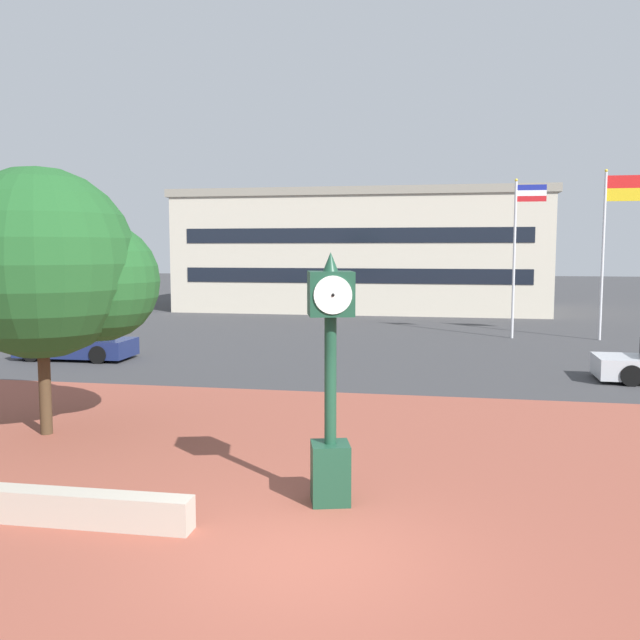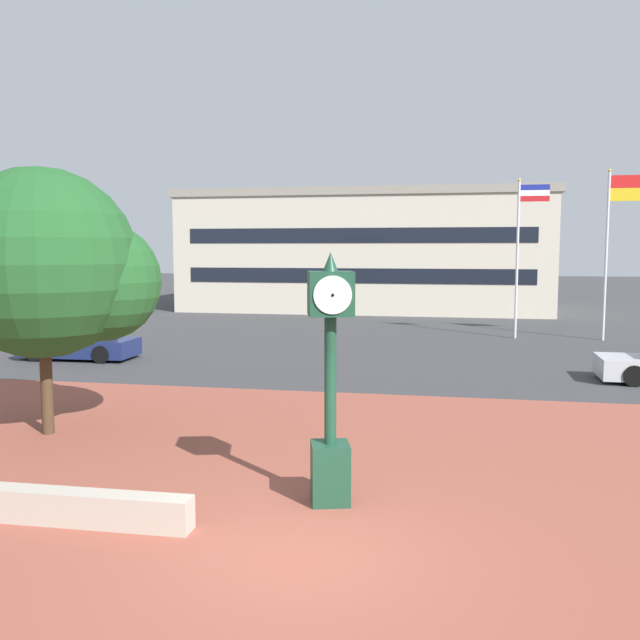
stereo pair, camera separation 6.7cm
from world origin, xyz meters
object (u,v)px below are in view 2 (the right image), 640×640
at_px(street_clock, 330,382).
at_px(flagpole_secondary, 613,236).
at_px(flagpole_primary, 520,247).
at_px(car_street_near, 80,344).
at_px(civic_building, 368,251).
at_px(plaza_tree, 55,267).

relative_size(street_clock, flagpole_secondary, 0.53).
bearing_deg(flagpole_primary, car_street_near, -150.61).
xyz_separation_m(flagpole_primary, civic_building, (-8.78, 14.89, -0.23)).
bearing_deg(flagpole_secondary, civic_building, 130.47).
distance_m(car_street_near, flagpole_secondary, 22.76).
bearing_deg(civic_building, plaza_tree, -94.46).
bearing_deg(car_street_near, flagpole_primary, -62.04).
relative_size(street_clock, flagpole_primary, 0.56).
bearing_deg(street_clock, civic_building, 80.80).
height_order(flagpole_primary, flagpole_secondary, flagpole_secondary).
xyz_separation_m(street_clock, flagpole_primary, (4.77, 21.96, 2.18)).
relative_size(flagpole_secondary, civic_building, 0.31).
bearing_deg(flagpole_primary, plaza_tree, -121.15).
bearing_deg(street_clock, car_street_near, 117.24).
height_order(plaza_tree, flagpole_secondary, flagpole_secondary).
bearing_deg(flagpole_secondary, car_street_near, -155.55).
bearing_deg(plaza_tree, flagpole_secondary, 50.91).
bearing_deg(flagpole_primary, flagpole_secondary, 0.00).
bearing_deg(car_street_near, civic_building, -19.07).
bearing_deg(flagpole_secondary, plaza_tree, -129.09).
bearing_deg(flagpole_primary, civic_building, 120.51).
relative_size(plaza_tree, flagpole_secondary, 0.77).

